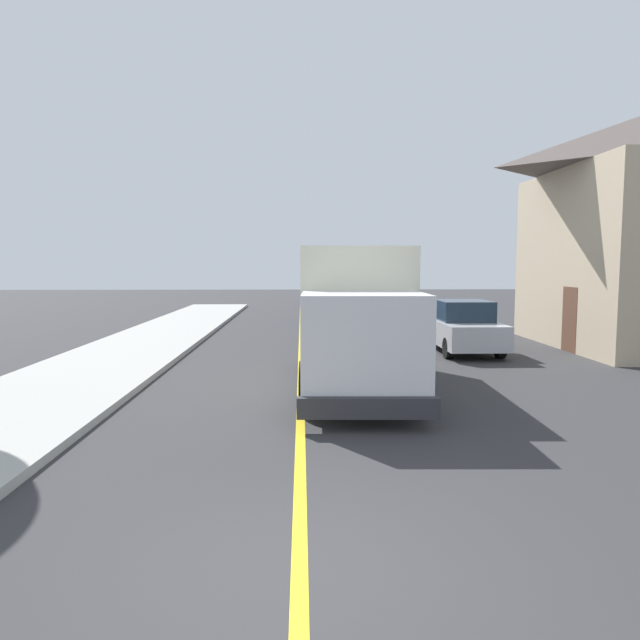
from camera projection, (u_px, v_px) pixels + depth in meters
ground_plane at (299, 577)px, 5.29m from camera, size 120.00×120.00×0.00m
centre_line_yellow at (301, 372)px, 15.24m from camera, size 0.16×56.00×0.01m
box_truck at (355, 310)px, 13.50m from camera, size 2.62×7.25×3.20m
parked_car_near at (360, 321)px, 20.97m from camera, size 2.00×4.48×1.67m
parked_car_mid at (336, 306)px, 28.26m from camera, size 1.85×4.42×1.67m
parked_car_far at (341, 299)px, 34.14m from camera, size 1.81×4.40×1.67m
parked_car_furthest at (337, 293)px, 40.79m from camera, size 1.83×4.41×1.67m
parked_van_across at (462, 327)px, 18.81m from camera, size 1.84×4.42×1.67m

